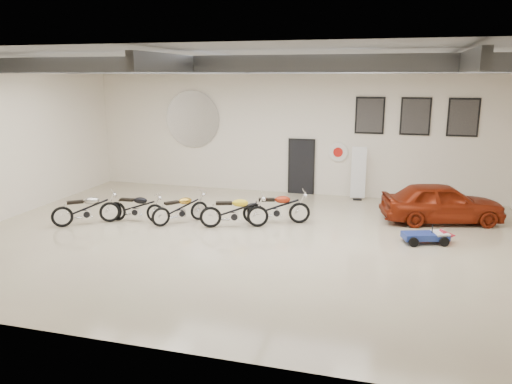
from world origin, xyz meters
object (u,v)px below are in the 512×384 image
(banner_stand, at_px, (358,174))
(go_kart, at_px, (430,234))
(motorcycle_black, at_px, (136,207))
(motorcycle_gold, at_px, (180,208))
(motorcycle_yellow, at_px, (234,210))
(motorcycle_silver, at_px, (86,208))
(motorcycle_red, at_px, (276,207))
(vintage_car, at_px, (442,202))

(banner_stand, xyz_separation_m, go_kart, (2.32, -4.45, -0.70))
(motorcycle_black, xyz_separation_m, motorcycle_gold, (1.42, 0.23, -0.00))
(motorcycle_black, bearing_deg, motorcycle_yellow, 1.31)
(motorcycle_silver, bearing_deg, motorcycle_gold, -19.91)
(banner_stand, bearing_deg, motorcycle_red, -126.57)
(motorcycle_gold, relative_size, motorcycle_red, 0.91)
(motorcycle_silver, height_order, motorcycle_yellow, motorcycle_yellow)
(motorcycle_gold, bearing_deg, motorcycle_yellow, -47.87)
(motorcycle_gold, xyz_separation_m, go_kart, (7.43, 0.10, -0.22))
(motorcycle_black, relative_size, go_kart, 1.25)
(motorcycle_gold, distance_m, vintage_car, 8.23)
(motorcycle_yellow, bearing_deg, motorcycle_red, 14.14)
(motorcycle_gold, bearing_deg, motorcycle_black, 140.05)
(motorcycle_silver, relative_size, motorcycle_gold, 1.07)
(motorcycle_yellow, bearing_deg, motorcycle_silver, 172.94)
(go_kart, bearing_deg, banner_stand, 99.05)
(go_kart, height_order, vintage_car, vintage_car)
(banner_stand, height_order, motorcycle_gold, banner_stand)
(motorcycle_yellow, bearing_deg, motorcycle_gold, 162.06)
(motorcycle_silver, relative_size, vintage_car, 0.54)
(motorcycle_red, bearing_deg, vintage_car, 0.10)
(go_kart, distance_m, vintage_car, 2.33)
(motorcycle_yellow, distance_m, vintage_car, 6.55)
(motorcycle_black, distance_m, go_kart, 8.86)
(motorcycle_silver, bearing_deg, motorcycle_black, -10.77)
(motorcycle_black, distance_m, motorcycle_red, 4.44)
(motorcycle_black, height_order, motorcycle_yellow, motorcycle_yellow)
(vintage_car, bearing_deg, banner_stand, 36.59)
(motorcycle_yellow, bearing_deg, go_kart, -18.45)
(motorcycle_yellow, xyz_separation_m, motorcycle_red, (1.14, 0.75, 0.00))
(motorcycle_silver, xyz_separation_m, motorcycle_red, (5.66, 1.72, 0.01))
(banner_stand, xyz_separation_m, vintage_car, (2.77, -2.20, -0.34))
(banner_stand, height_order, go_kart, banner_stand)
(motorcycle_black, bearing_deg, motorcycle_gold, 5.67)
(motorcycle_gold, bearing_deg, motorcycle_red, -33.89)
(motorcycle_silver, relative_size, go_kart, 1.34)
(vintage_car, bearing_deg, go_kart, 153.60)
(motorcycle_silver, xyz_separation_m, vintage_car, (10.63, 3.28, 0.11))
(motorcycle_black, distance_m, motorcycle_yellow, 3.19)
(motorcycle_silver, xyz_separation_m, motorcycle_yellow, (4.51, 0.96, 0.01))
(motorcycle_red, relative_size, vintage_car, 0.55)
(banner_stand, bearing_deg, motorcycle_black, -150.00)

